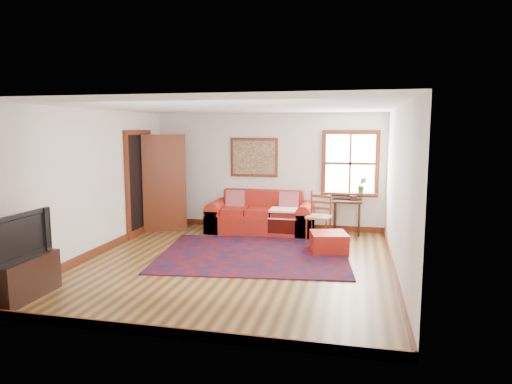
% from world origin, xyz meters
% --- Properties ---
extents(ground, '(5.50, 5.50, 0.00)m').
position_xyz_m(ground, '(0.00, 0.00, 0.00)').
color(ground, '#472C13').
rests_on(ground, ground).
extents(room_envelope, '(5.04, 5.54, 2.52)m').
position_xyz_m(room_envelope, '(0.00, 0.02, 1.65)').
color(room_envelope, silver).
rests_on(room_envelope, ground).
extents(window, '(1.18, 0.20, 1.38)m').
position_xyz_m(window, '(1.78, 2.70, 1.31)').
color(window, white).
rests_on(window, ground).
extents(doorway, '(0.89, 1.08, 2.14)m').
position_xyz_m(doorway, '(-2.21, 1.78, 1.07)').
color(doorway, black).
rests_on(doorway, ground).
extents(framed_artwork, '(1.05, 0.07, 0.85)m').
position_xyz_m(framed_artwork, '(-0.30, 2.71, 1.55)').
color(framed_artwork, maroon).
rests_on(framed_artwork, ground).
extents(persian_rug, '(3.48, 2.93, 0.02)m').
position_xyz_m(persian_rug, '(0.19, 0.54, 0.01)').
color(persian_rug, '#500B0D').
rests_on(persian_rug, ground).
extents(red_leather_sofa, '(2.20, 0.91, 0.86)m').
position_xyz_m(red_leather_sofa, '(-0.06, 2.32, 0.29)').
color(red_leather_sofa, '#9F1D14').
rests_on(red_leather_sofa, ground).
extents(red_ottoman, '(0.74, 0.74, 0.35)m').
position_xyz_m(red_ottoman, '(1.44, 1.01, 0.18)').
color(red_ottoman, '#9F1D14').
rests_on(red_ottoman, ground).
extents(side_table, '(0.59, 0.44, 0.71)m').
position_xyz_m(side_table, '(1.72, 2.51, 0.59)').
color(side_table, black).
rests_on(side_table, ground).
extents(ladder_back_chair, '(0.50, 0.49, 0.95)m').
position_xyz_m(ladder_back_chair, '(1.20, 1.85, 0.51)').
color(ladder_back_chair, tan).
rests_on(ladder_back_chair, ground).
extents(media_cabinet, '(0.44, 0.98, 0.54)m').
position_xyz_m(media_cabinet, '(-2.27, -2.08, 0.27)').
color(media_cabinet, black).
rests_on(media_cabinet, ground).
extents(television, '(0.14, 1.03, 0.59)m').
position_xyz_m(television, '(-2.25, -2.17, 0.83)').
color(television, black).
rests_on(television, media_cabinet).
extents(candle_hurricane, '(0.12, 0.12, 0.18)m').
position_xyz_m(candle_hurricane, '(-2.22, -1.64, 0.62)').
color(candle_hurricane, silver).
rests_on(candle_hurricane, media_cabinet).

